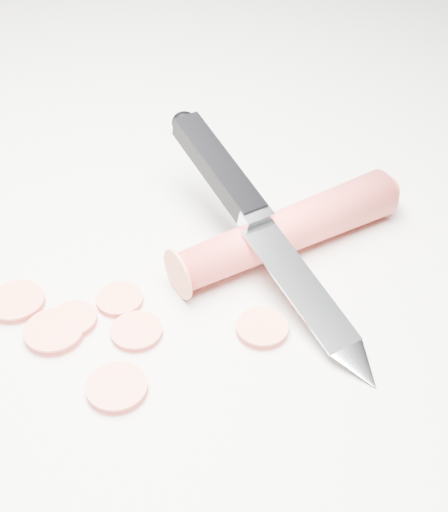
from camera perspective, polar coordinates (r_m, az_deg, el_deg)
The scene contains 10 objects.
ground at distance 0.51m, azimuth -4.93°, elevation -1.98°, with size 2.40×2.40×0.00m, color silver.
carrot at distance 0.52m, azimuth 5.07°, elevation 2.05°, with size 0.03×0.03×0.18m, color #E0403A.
carrot_slice_0 at distance 0.48m, azimuth -13.42°, elevation -5.94°, with size 0.04×0.04×0.01m, color #F57D59.
carrot_slice_1 at distance 0.49m, azimuth -8.34°, elevation -3.50°, with size 0.03×0.03×0.01m, color #F57D59.
carrot_slice_2 at distance 0.48m, azimuth -11.98°, elevation -5.03°, with size 0.03×0.03×0.01m, color #F57D59.
carrot_slice_3 at distance 0.44m, azimuth -8.56°, elevation -10.40°, with size 0.04×0.04×0.01m, color #F57D59.
carrot_slice_4 at distance 0.47m, azimuth 3.08°, elevation -5.82°, with size 0.03×0.03×0.01m, color #F57D59.
carrot_slice_5 at distance 0.51m, azimuth -16.28°, elevation -3.55°, with size 0.04×0.04×0.01m, color #F57D59.
carrot_slice_6 at distance 0.47m, azimuth -7.01°, elevation -6.04°, with size 0.03×0.03×0.01m, color #F57D59.
kitchen_knife at distance 0.49m, azimuth 3.50°, elevation 2.07°, with size 0.24×0.12×0.08m, color silver, non-canonical shape.
Camera 1 is at (0.26, -0.27, 0.34)m, focal length 50.00 mm.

